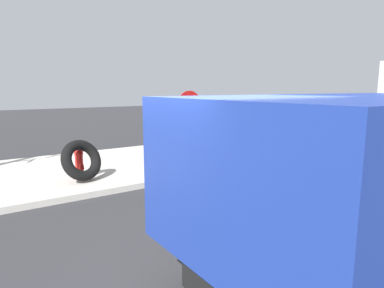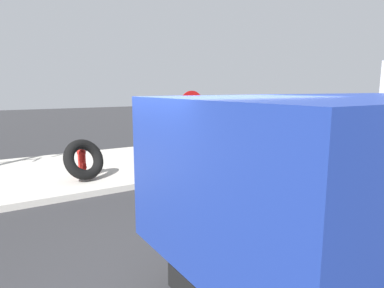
{
  "view_description": "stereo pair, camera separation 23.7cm",
  "coord_description": "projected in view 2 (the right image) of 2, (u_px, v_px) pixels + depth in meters",
  "views": [
    {
      "loc": [
        -2.44,
        -3.33,
        2.49
      ],
      "look_at": [
        1.67,
        2.72,
        1.26
      ],
      "focal_mm": 31.05,
      "sensor_mm": 36.0,
      "label": 1
    },
    {
      "loc": [
        -2.24,
        -3.46,
        2.49
      ],
      "look_at": [
        1.67,
        2.72,
        1.26
      ],
      "focal_mm": 31.05,
      "sensor_mm": 36.0,
      "label": 2
    }
  ],
  "objects": [
    {
      "name": "sidewalk_curb",
      "position": [
        77.0,
        170.0,
        9.88
      ],
      "size": [
        36.0,
        5.0,
        0.15
      ],
      "primitive_type": "cube",
      "color": "#BCB7AD",
      "rests_on": "ground"
    },
    {
      "name": "fire_hydrant",
      "position": [
        82.0,
        161.0,
        8.86
      ],
      "size": [
        0.23,
        0.52,
        0.76
      ],
      "color": "red",
      "rests_on": "sidewalk_curb"
    },
    {
      "name": "stop_sign",
      "position": [
        191.0,
        116.0,
        9.27
      ],
      "size": [
        0.76,
        0.08,
        2.27
      ],
      "color": "gray",
      "rests_on": "sidewalk_curb"
    },
    {
      "name": "loose_tire",
      "position": [
        84.0,
        159.0,
        8.46
      ],
      "size": [
        1.22,
        0.96,
        1.09
      ],
      "primitive_type": "torus",
      "rotation": [
        1.15,
        0.0,
        0.29
      ],
      "color": "black",
      "rests_on": "sidewalk_curb"
    },
    {
      "name": "ground_plane",
      "position": [
        195.0,
        275.0,
        4.47
      ],
      "size": [
        80.0,
        80.0,
        0.0
      ],
      "primitive_type": "plane",
      "color": "#2D2D30"
    }
  ]
}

